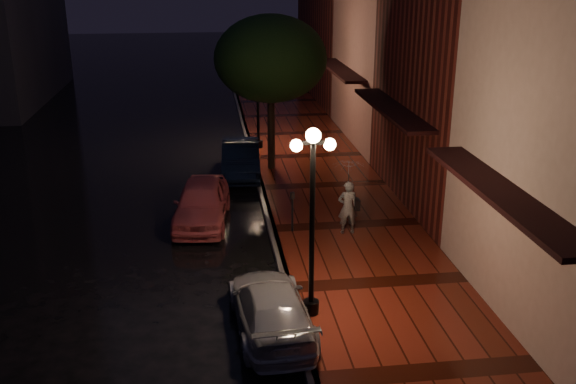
# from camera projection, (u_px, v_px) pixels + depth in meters

# --- Properties ---
(ground) EXTENTS (120.00, 120.00, 0.00)m
(ground) POSITION_uv_depth(u_px,v_px,m) (272.00, 233.00, 19.25)
(ground) COLOR black
(ground) RESTS_ON ground
(sidewalk) EXTENTS (4.50, 60.00, 0.15)m
(sidewalk) POSITION_uv_depth(u_px,v_px,m) (346.00, 227.00, 19.50)
(sidewalk) COLOR #4D190D
(sidewalk) RESTS_ON ground
(curb) EXTENTS (0.25, 60.00, 0.15)m
(curb) POSITION_uv_depth(u_px,v_px,m) (272.00, 231.00, 19.23)
(curb) COLOR #595451
(curb) RESTS_ON ground
(storefront_mid) EXTENTS (5.00, 8.00, 11.00)m
(storefront_mid) POSITION_uv_depth(u_px,v_px,m) (486.00, 36.00, 20.11)
(storefront_mid) COLOR #511914
(storefront_mid) RESTS_ON ground
(storefront_far) EXTENTS (5.00, 8.00, 9.00)m
(storefront_far) POSITION_uv_depth(u_px,v_px,m) (407.00, 40.00, 27.92)
(storefront_far) COLOR #8C5951
(storefront_far) RESTS_ON ground
(storefront_extra) EXTENTS (5.00, 12.00, 10.00)m
(storefront_extra) POSITION_uv_depth(u_px,v_px,m) (356.00, 12.00, 37.09)
(storefront_extra) COLOR #511914
(storefront_extra) RESTS_ON ground
(streetlamp_near) EXTENTS (0.96, 0.36, 4.31)m
(streetlamp_near) POSITION_uv_depth(u_px,v_px,m) (312.00, 212.00, 13.75)
(streetlamp_near) COLOR black
(streetlamp_near) RESTS_ON sidewalk
(streetlamp_far) EXTENTS (0.96, 0.36, 4.31)m
(streetlamp_far) POSITION_uv_depth(u_px,v_px,m) (258.00, 91.00, 26.82)
(streetlamp_far) COLOR black
(streetlamp_far) RESTS_ON sidewalk
(street_tree) EXTENTS (4.16, 4.16, 5.80)m
(street_tree) POSITION_uv_depth(u_px,v_px,m) (271.00, 61.00, 23.49)
(street_tree) COLOR black
(street_tree) RESTS_ON sidewalk
(pink_car) EXTENTS (1.99, 4.08, 1.34)m
(pink_car) POSITION_uv_depth(u_px,v_px,m) (202.00, 202.00, 19.80)
(pink_car) COLOR #D0555B
(pink_car) RESTS_ON ground
(navy_car) EXTENTS (1.60, 4.06, 1.31)m
(navy_car) POSITION_uv_depth(u_px,v_px,m) (241.00, 159.00, 24.29)
(navy_car) COLOR black
(navy_car) RESTS_ON ground
(silver_car) EXTENTS (1.83, 3.99, 1.13)m
(silver_car) POSITION_uv_depth(u_px,v_px,m) (271.00, 308.00, 13.96)
(silver_car) COLOR #9D9EA4
(silver_car) RESTS_ON ground
(woman_with_umbrella) EXTENTS (0.92, 0.94, 2.22)m
(woman_with_umbrella) POSITION_uv_depth(u_px,v_px,m) (348.00, 185.00, 18.41)
(woman_with_umbrella) COLOR silver
(woman_with_umbrella) RESTS_ON sidewalk
(parking_meter) EXTENTS (0.13, 0.11, 1.21)m
(parking_meter) POSITION_uv_depth(u_px,v_px,m) (292.00, 208.00, 18.78)
(parking_meter) COLOR black
(parking_meter) RESTS_ON sidewalk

